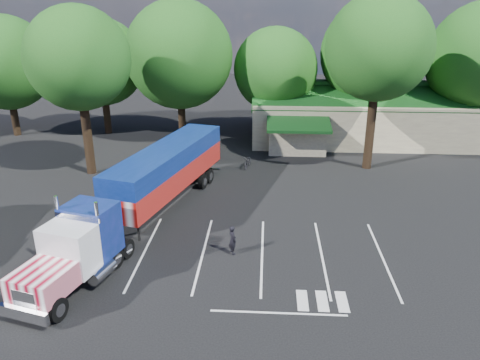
# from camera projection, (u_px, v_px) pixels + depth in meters

# --- Properties ---
(ground) EXTENTS (120.00, 120.00, 0.00)m
(ground) POSITION_uv_depth(u_px,v_px,m) (215.00, 207.00, 30.92)
(ground) COLOR black
(ground) RESTS_ON ground
(event_hall) EXTENTS (24.20, 14.12, 5.55)m
(event_hall) POSITION_uv_depth(u_px,v_px,m) (373.00, 115.00, 45.94)
(event_hall) COLOR beige
(event_hall) RESTS_ON ground
(tree_row_a) EXTENTS (9.00, 9.00, 11.68)m
(tree_row_a) POSITION_uv_depth(u_px,v_px,m) (5.00, 63.00, 44.93)
(tree_row_a) COLOR black
(tree_row_a) RESTS_ON ground
(tree_row_b) EXTENTS (8.40, 8.40, 11.35)m
(tree_row_b) POSITION_uv_depth(u_px,v_px,m) (101.00, 62.00, 45.65)
(tree_row_b) COLOR black
(tree_row_b) RESTS_ON ground
(tree_row_c) EXTENTS (10.00, 10.00, 13.05)m
(tree_row_c) POSITION_uv_depth(u_px,v_px,m) (179.00, 55.00, 43.39)
(tree_row_c) COLOR black
(tree_row_c) RESTS_ON ground
(tree_row_d) EXTENTS (8.00, 8.00, 10.60)m
(tree_row_d) POSITION_uv_depth(u_px,v_px,m) (275.00, 70.00, 44.62)
(tree_row_d) COLOR black
(tree_row_d) RESTS_ON ground
(tree_row_e) EXTENTS (9.60, 9.60, 12.90)m
(tree_row_e) POSITION_uv_depth(u_px,v_px,m) (371.00, 54.00, 44.05)
(tree_row_e) COLOR black
(tree_row_e) RESTS_ON ground
(tree_near_left) EXTENTS (7.60, 7.60, 12.65)m
(tree_near_left) POSITION_uv_depth(u_px,v_px,m) (78.00, 59.00, 33.92)
(tree_near_left) COLOR black
(tree_near_left) RESTS_ON ground
(tree_near_right) EXTENTS (8.00, 8.00, 13.50)m
(tree_near_right) POSITION_uv_depth(u_px,v_px,m) (379.00, 48.00, 34.79)
(tree_near_right) COLOR black
(tree_near_right) RESTS_ON ground
(semi_truck) EXTENTS (7.55, 19.76, 4.15)m
(semi_truck) POSITION_uv_depth(u_px,v_px,m) (149.00, 185.00, 28.27)
(semi_truck) COLOR black
(semi_truck) RESTS_ON ground
(woman) EXTENTS (0.64, 0.71, 1.63)m
(woman) POSITION_uv_depth(u_px,v_px,m) (232.00, 240.00, 25.00)
(woman) COLOR black
(woman) RESTS_ON ground
(bicycle) EXTENTS (0.99, 2.01, 1.01)m
(bicycle) POSITION_uv_depth(u_px,v_px,m) (248.00, 161.00, 38.09)
(bicycle) COLOR black
(bicycle) RESTS_ON ground
(silver_sedan) EXTENTS (4.56, 2.37, 1.43)m
(silver_sedan) POSITION_uv_depth(u_px,v_px,m) (361.00, 140.00, 43.03)
(silver_sedan) COLOR #A4A6AB
(silver_sedan) RESTS_ON ground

